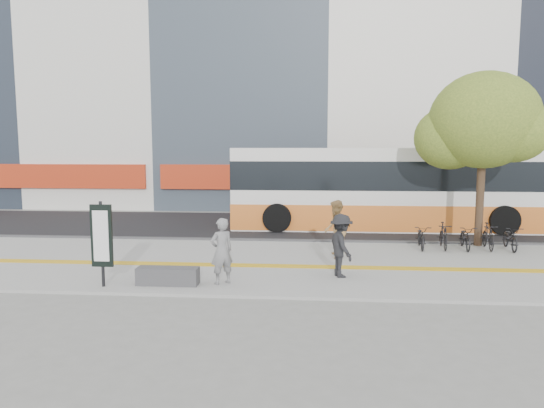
# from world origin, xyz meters

# --- Properties ---
(ground) EXTENTS (120.00, 120.00, 0.00)m
(ground) POSITION_xyz_m (0.00, 0.00, 0.00)
(ground) COLOR slate
(ground) RESTS_ON ground
(sidewalk) EXTENTS (40.00, 7.00, 0.08)m
(sidewalk) POSITION_xyz_m (0.00, 1.50, 0.04)
(sidewalk) COLOR gray
(sidewalk) RESTS_ON ground
(tactile_strip) EXTENTS (40.00, 0.45, 0.01)m
(tactile_strip) POSITION_xyz_m (0.00, 1.00, 0.09)
(tactile_strip) COLOR gold
(tactile_strip) RESTS_ON sidewalk
(street) EXTENTS (40.00, 8.00, 0.06)m
(street) POSITION_xyz_m (0.00, 9.00, 0.03)
(street) COLOR black
(street) RESTS_ON ground
(curb) EXTENTS (40.00, 0.25, 0.14)m
(curb) POSITION_xyz_m (0.00, 5.00, 0.07)
(curb) COLOR #3B3A3D
(curb) RESTS_ON ground
(bench) EXTENTS (1.60, 0.45, 0.45)m
(bench) POSITION_xyz_m (-2.60, -1.20, 0.30)
(bench) COLOR #3B3A3D
(bench) RESTS_ON sidewalk
(signboard) EXTENTS (0.55, 0.10, 2.20)m
(signboard) POSITION_xyz_m (-4.20, -1.51, 1.37)
(signboard) COLOR black
(signboard) RESTS_ON sidewalk
(street_tree) EXTENTS (4.40, 3.80, 6.31)m
(street_tree) POSITION_xyz_m (7.18, 4.82, 4.51)
(street_tree) COLOR #352218
(street_tree) RESTS_ON sidewalk
(bus) EXTENTS (13.39, 3.18, 3.57)m
(bus) POSITION_xyz_m (4.35, 8.50, 1.74)
(bus) COLOR silver
(bus) RESTS_ON street
(bicycle_row) EXTENTS (3.77, 1.63, 0.92)m
(bicycle_row) POSITION_xyz_m (6.54, 4.00, 0.51)
(bicycle_row) COLOR black
(bicycle_row) RESTS_ON sidewalk
(seated_woman) EXTENTS (0.76, 0.71, 1.74)m
(seated_woman) POSITION_xyz_m (-1.21, -1.01, 0.95)
(seated_woman) COLOR black
(seated_woman) RESTS_ON sidewalk
(pedestrian_tan) EXTENTS (0.74, 0.93, 1.88)m
(pedestrian_tan) POSITION_xyz_m (1.91, 2.29, 1.02)
(pedestrian_tan) COLOR #9D7948
(pedestrian_tan) RESTS_ON sidewalk
(pedestrian_dark) EXTENTS (0.97, 1.27, 1.74)m
(pedestrian_dark) POSITION_xyz_m (1.94, -0.06, 0.95)
(pedestrian_dark) COLOR black
(pedestrian_dark) RESTS_ON sidewalk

